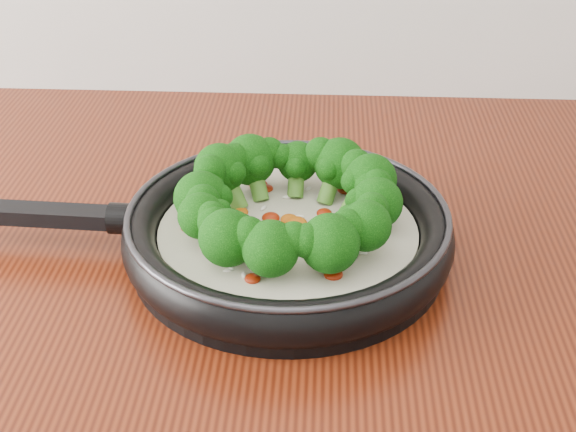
{
  "coord_description": "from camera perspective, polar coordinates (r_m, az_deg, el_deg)",
  "views": [
    {
      "loc": [
        0.07,
        0.35,
        1.37
      ],
      "look_at": [
        0.04,
        1.04,
        0.95
      ],
      "focal_mm": 49.67,
      "sensor_mm": 36.0,
      "label": 1
    }
  ],
  "objects": [
    {
      "name": "skillet",
      "position": [
        0.82,
        -0.2,
        -0.58
      ],
      "size": [
        0.54,
        0.35,
        0.1
      ],
      "color": "black",
      "rests_on": "counter"
    }
  ]
}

